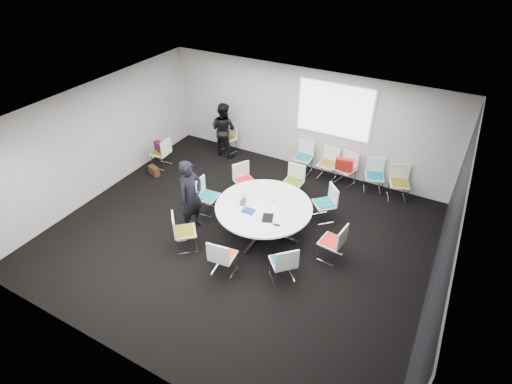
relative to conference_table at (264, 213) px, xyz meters
The scene contains 31 objects.
room_shell 1.00m from the conference_table, 132.00° to the right, with size 8.08×7.08×2.88m.
conference_table is the anchor object (origin of this frame).
projection_screen 3.39m from the conference_table, 82.94° to the left, with size 1.90×0.03×1.35m, color white.
chair_ring_a 1.64m from the conference_table, ahead, with size 0.50×0.51×0.88m.
chair_ring_b 1.51m from the conference_table, 46.82° to the left, with size 0.64×0.64×0.88m.
chair_ring_c 1.57m from the conference_table, 89.50° to the left, with size 0.47×0.46×0.88m.
chair_ring_d 1.51m from the conference_table, 136.29° to the left, with size 0.62×0.63×0.88m.
chair_ring_e 1.54m from the conference_table, behind, with size 0.48×0.49×0.88m.
chair_ring_f 1.78m from the conference_table, 134.41° to the right, with size 0.64×0.64×0.88m.
chair_ring_g 1.52m from the conference_table, 94.76° to the right, with size 0.51×0.50×0.88m.
chair_ring_h 1.48m from the conference_table, 47.52° to the right, with size 0.64×0.64×0.88m.
chair_back_a 2.83m from the conference_table, 94.87° to the left, with size 0.47×0.46×0.88m.
chair_back_b 2.86m from the conference_table, 80.61° to the left, with size 0.49×0.48×0.88m.
chair_back_c 2.97m from the conference_table, 70.89° to the left, with size 0.57×0.56×0.88m.
chair_back_d 3.31m from the conference_table, 58.43° to the left, with size 0.58×0.57×0.88m.
chair_back_e 3.65m from the conference_table, 49.77° to the left, with size 0.58×0.57×0.88m.
chair_spare_left 4.03m from the conference_table, 163.11° to the left, with size 0.49×0.50×0.88m.
chair_person_back 3.89m from the conference_table, 133.85° to the left, with size 0.59×0.59×0.88m.
person_main 1.64m from the conference_table, 157.50° to the right, with size 0.63×0.41×1.73m, color black.
person_back 3.78m from the conference_table, 135.65° to the left, with size 0.78×0.61×1.61m, color black.
laptop 0.49m from the conference_table, behind, with size 0.31×0.20×0.02m, color #333338.
laptop_lid 0.62m from the conference_table, behind, with size 0.30×0.02×0.22m, color silver.
notebook_black 0.48m from the conference_table, 51.44° to the right, with size 0.22×0.30×0.02m, color black.
tablet_folio 0.44m from the conference_table, 121.70° to the right, with size 0.26×0.20×0.03m, color navy.
papers_right 0.69m from the conference_table, 16.99° to the left, with size 0.30×0.21×0.00m, color silver.
papers_front 0.81m from the conference_table, ahead, with size 0.30×0.21×0.00m, color white.
cup 0.36m from the conference_table, 70.46° to the left, with size 0.08×0.08×0.09m, color white.
phone 0.73m from the conference_table, 40.04° to the right, with size 0.14×0.07×0.01m, color black.
maroon_bag 4.04m from the conference_table, 163.19° to the left, with size 0.40×0.14×0.28m, color #441229.
brown_bag 3.88m from the conference_table, 169.27° to the left, with size 0.36×0.16×0.24m, color #332010.
red_jacket 2.75m from the conference_table, 69.44° to the left, with size 0.44×0.10×0.35m, color #AB1B15.
Camera 1 is at (3.57, -5.81, 5.92)m, focal length 28.00 mm.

